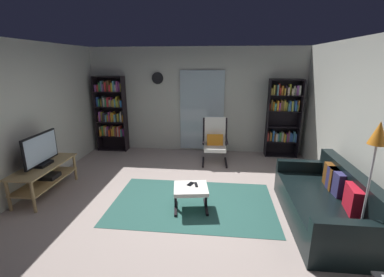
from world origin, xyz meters
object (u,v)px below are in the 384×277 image
at_px(television, 41,151).
at_px(lounge_armchair, 215,139).
at_px(leather_sofa, 326,204).
at_px(cell_phone, 191,184).
at_px(bookshelf_near_tv, 112,112).
at_px(floor_lamp_by_sofa, 375,153).
at_px(ottoman, 191,191).
at_px(tv_remote, 196,185).
at_px(wall_clock, 158,78).
at_px(bookshelf_near_sofa, 283,115).
at_px(tv_stand, 45,175).

xyz_separation_m(television, lounge_armchair, (2.89, 1.90, -0.26)).
xyz_separation_m(television, leather_sofa, (4.53, -0.41, -0.49)).
xyz_separation_m(television, cell_phone, (2.56, -0.14, -0.41)).
relative_size(bookshelf_near_tv, floor_lamp_by_sofa, 1.14).
relative_size(ottoman, tv_remote, 4.08).
bearing_deg(lounge_armchair, wall_clock, 152.29).
relative_size(television, bookshelf_near_sofa, 0.45).
bearing_deg(floor_lamp_by_sofa, tv_remote, 152.37).
xyz_separation_m(lounge_armchair, wall_clock, (-1.47, 0.77, 1.32)).
relative_size(bookshelf_near_sofa, lounge_armchair, 1.82).
height_order(lounge_armchair, wall_clock, wall_clock).
bearing_deg(tv_remote, ottoman, -149.24).
distance_m(bookshelf_near_sofa, tv_remote, 3.31).
bearing_deg(tv_stand, floor_lamp_by_sofa, -14.65).
bearing_deg(bookshelf_near_sofa, television, -150.75).
distance_m(tv_stand, lounge_armchair, 3.46).
bearing_deg(wall_clock, tv_remote, -66.56).
distance_m(lounge_armchair, wall_clock, 2.12).
height_order(tv_remote, floor_lamp_by_sofa, floor_lamp_by_sofa).
bearing_deg(ottoman, leather_sofa, -4.97).
xyz_separation_m(leather_sofa, wall_clock, (-3.11, 3.08, 1.55)).
xyz_separation_m(tv_stand, bookshelf_near_sofa, (4.49, 2.50, 0.68)).
bearing_deg(tv_stand, cell_phone, -3.58).
relative_size(ottoman, cell_phone, 4.20).
bearing_deg(leather_sofa, tv_stand, 174.65).
xyz_separation_m(leather_sofa, lounge_armchair, (-1.64, 2.31, 0.24)).
bearing_deg(floor_lamp_by_sofa, bookshelf_near_tv, 139.70).
height_order(cell_phone, floor_lamp_by_sofa, floor_lamp_by_sofa).
distance_m(tv_remote, cell_phone, 0.09).
height_order(tv_stand, lounge_armchair, lounge_armchair).
height_order(bookshelf_near_tv, cell_phone, bookshelf_near_tv).
height_order(leather_sofa, ottoman, leather_sofa).
bearing_deg(leather_sofa, bookshelf_near_tv, 145.74).
relative_size(lounge_armchair, tv_remote, 7.10).
bearing_deg(floor_lamp_by_sofa, bookshelf_near_sofa, 91.76).
xyz_separation_m(bookshelf_near_tv, cell_phone, (2.34, -2.67, -0.63)).
distance_m(bookshelf_near_tv, lounge_armchair, 2.78).
xyz_separation_m(tv_stand, bookshelf_near_tv, (0.23, 2.51, 0.66)).
height_order(leather_sofa, wall_clock, wall_clock).
relative_size(bookshelf_near_tv, cell_phone, 13.58).
bearing_deg(tv_stand, bookshelf_near_sofa, 29.09).
bearing_deg(wall_clock, bookshelf_near_sofa, -2.96).
relative_size(lounge_armchair, wall_clock, 3.53).
bearing_deg(bookshelf_near_tv, floor_lamp_by_sofa, -40.30).
bearing_deg(ottoman, cell_phone, 98.44).
distance_m(tv_remote, wall_clock, 3.42).
relative_size(bookshelf_near_tv, ottoman, 3.24).
bearing_deg(television, tv_stand, 98.00).
height_order(bookshelf_near_tv, ottoman, bookshelf_near_tv).
distance_m(bookshelf_near_tv, ottoman, 3.70).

